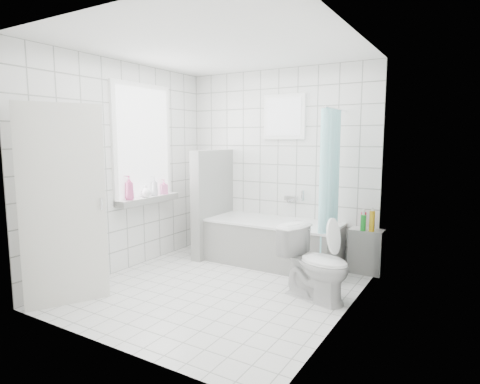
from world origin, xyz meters
The scene contains 19 objects.
ground centered at (0.00, 0.00, 0.00)m, with size 3.00×3.00×0.00m, color white.
ceiling centered at (0.00, 0.00, 2.60)m, with size 3.00×3.00×0.00m, color white.
wall_back centered at (0.00, 1.50, 1.30)m, with size 2.80×0.02×2.60m, color white.
wall_front centered at (0.00, -1.50, 1.30)m, with size 2.80×0.02×2.60m, color white.
wall_left centered at (-1.40, 0.00, 1.30)m, with size 0.02×3.00×2.60m, color white.
wall_right centered at (1.40, 0.00, 1.30)m, with size 0.02×3.00×2.60m, color white.
window_left centered at (-1.35, 0.30, 1.60)m, with size 0.01×0.90×1.40m, color white.
window_back centered at (0.10, 1.46, 1.95)m, with size 0.50×0.01×0.50m, color white.
window_sill centered at (-1.31, 0.30, 0.86)m, with size 0.18×1.02×0.08m, color white.
door centered at (-1.06, -1.13, 1.00)m, with size 0.04×0.80×2.00m, color silver.
bathtub centered at (0.13, 1.12, 0.29)m, with size 1.75×0.77×0.58m.
partition_wall centered at (-0.81, 1.07, 0.75)m, with size 0.15×0.85×1.50m, color white.
tiled_ledge centered at (1.28, 1.38, 0.28)m, with size 0.40×0.24×0.55m, color white.
toilet centered at (1.03, 0.28, 0.38)m, with size 0.43×0.75×0.76m, color white.
curtain_rod centered at (0.94, 1.10, 2.00)m, with size 0.02×0.02×0.80m, color silver.
shower_curtain centered at (0.94, 0.97, 1.10)m, with size 0.14×0.48×1.78m, color #4FE5EA, non-canonical shape.
tub_faucet centered at (0.23, 1.46, 0.85)m, with size 0.18×0.06×0.06m, color silver.
sill_bottles centered at (-1.30, 0.23, 1.02)m, with size 0.16×0.78×0.31m.
ledge_bottles centered at (1.28, 1.32, 0.66)m, with size 0.19×0.17×0.25m.
Camera 1 is at (2.42, -3.56, 1.66)m, focal length 30.00 mm.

